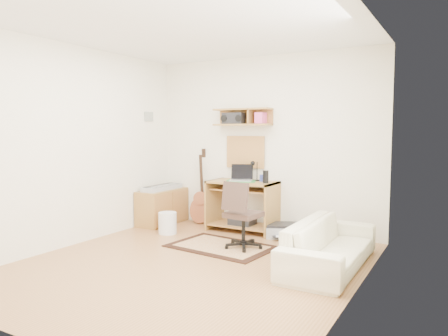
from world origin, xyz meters
The scene contains 22 objects.
floor centered at (0.00, 0.00, -0.01)m, with size 3.60×4.00×0.01m, color #AD7848.
ceiling centered at (0.00, 0.00, 2.60)m, with size 3.60×4.00×0.01m, color white.
back_wall centered at (0.00, 2.00, 1.30)m, with size 3.60×0.01×2.60m, color white.
left_wall centered at (-1.80, 0.00, 1.30)m, with size 0.01×4.00×2.60m, color white.
right_wall centered at (1.80, 0.00, 1.30)m, with size 0.01×4.00×2.60m, color white.
wall_shelf centered at (-0.30, 1.88, 1.70)m, with size 0.90×0.25×0.26m, color #A87A3B.
cork_board centered at (-0.30, 1.98, 1.17)m, with size 0.64×0.03×0.49m, color tan.
wall_photo centered at (-1.79, 1.50, 1.72)m, with size 0.02×0.20×0.15m, color #4C8CBF.
desk centered at (-0.22, 1.73, 0.38)m, with size 1.00×0.55×0.75m, color #A87A3B, non-canonical shape.
laptop centered at (-0.23, 1.71, 0.87)m, with size 0.33×0.33×0.25m, color silver, non-canonical shape.
speaker centered at (0.18, 1.68, 0.84)m, with size 0.08×0.08×0.18m, color black.
desk_lamp centered at (-0.05, 1.87, 0.90)m, with size 0.10×0.10×0.29m, color black, non-canonical shape.
pencil_cup centered at (0.05, 1.83, 0.80)m, with size 0.07×0.07×0.10m, color #303E92.
boombox centered at (-0.45, 1.87, 1.68)m, with size 0.34×0.15×0.17m, color black.
rug centered at (-0.05, 0.80, 0.01)m, with size 1.29×0.86×0.02m, color beige.
task_chair centered at (0.23, 0.88, 0.44)m, with size 0.45×0.45×0.88m, color #392922, non-canonical shape.
cabinet centered at (-1.58, 1.55, 0.28)m, with size 0.40×0.90×0.55m, color #A87A3B.
music_keyboard centered at (-1.58, 1.55, 0.58)m, with size 0.24×0.78×0.07m, color #B2B5BA.
guitar centered at (-1.06, 1.86, 0.61)m, with size 0.32×0.20×1.22m, color #AD5B35, non-canonical shape.
waste_basket centered at (-1.09, 1.04, 0.16)m, with size 0.26×0.26×0.31m, color white.
printer centered at (0.43, 1.70, 0.08)m, with size 0.46×0.36×0.18m, color #A5A8AA.
sofa centered at (1.38, 0.71, 0.34)m, with size 1.72×0.50×0.67m, color beige.
Camera 1 is at (2.63, -3.83, 1.49)m, focal length 34.03 mm.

